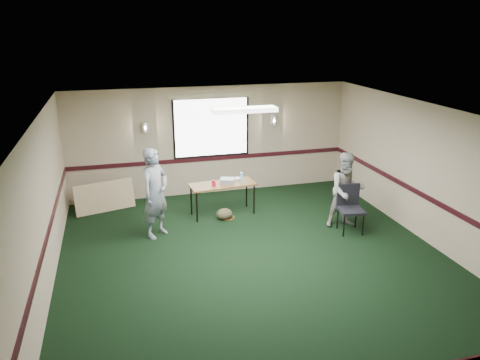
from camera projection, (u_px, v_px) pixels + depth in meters
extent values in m
plane|color=black|center=(259.00, 265.00, 8.40)|extent=(8.00, 8.00, 0.00)
plane|color=tan|center=(211.00, 141.00, 11.62)|extent=(7.00, 0.00, 7.00)
plane|color=tan|center=(392.00, 341.00, 4.31)|extent=(7.00, 0.00, 7.00)
plane|color=tan|center=(40.00, 216.00, 7.09)|extent=(0.00, 8.00, 8.00)
plane|color=tan|center=(436.00, 178.00, 8.85)|extent=(0.00, 8.00, 8.00)
plane|color=white|center=(261.00, 117.00, 7.54)|extent=(8.00, 8.00, 0.00)
cube|color=black|center=(212.00, 158.00, 11.75)|extent=(7.00, 0.03, 0.10)
cube|color=black|center=(45.00, 243.00, 7.24)|extent=(0.03, 8.00, 0.10)
cube|color=black|center=(432.00, 200.00, 8.99)|extent=(0.03, 8.00, 0.10)
cube|color=black|center=(211.00, 127.00, 11.49)|extent=(1.90, 0.01, 1.50)
cube|color=white|center=(211.00, 127.00, 11.48)|extent=(1.80, 0.02, 1.40)
cube|color=tan|center=(211.00, 96.00, 11.24)|extent=(2.05, 0.08, 0.10)
cylinder|color=silver|center=(145.00, 127.00, 11.02)|extent=(0.16, 0.16, 0.25)
cylinder|color=silver|center=(273.00, 120.00, 11.83)|extent=(0.16, 0.16, 0.25)
cube|color=white|center=(244.00, 110.00, 8.47)|extent=(1.20, 0.32, 0.08)
cube|color=brown|center=(223.00, 184.00, 10.44)|extent=(1.51, 0.72, 0.04)
cylinder|color=black|center=(197.00, 207.00, 10.12)|extent=(0.04, 0.04, 0.69)
cylinder|color=black|center=(254.00, 199.00, 10.58)|extent=(0.04, 0.04, 0.69)
cylinder|color=black|center=(191.00, 200.00, 10.54)|extent=(0.04, 0.04, 0.69)
cylinder|color=black|center=(246.00, 193.00, 10.99)|extent=(0.04, 0.04, 0.69)
cube|color=gray|center=(227.00, 181.00, 10.46)|extent=(0.37, 0.34, 0.10)
cube|color=white|center=(239.00, 179.00, 10.71)|extent=(0.20, 0.18, 0.04)
cylinder|color=red|center=(214.00, 183.00, 10.27)|extent=(0.08, 0.08, 0.13)
cylinder|color=#82B4D5|center=(241.00, 177.00, 10.52)|extent=(0.07, 0.07, 0.22)
ellipsoid|color=#454127|center=(224.00, 214.00, 10.33)|extent=(0.37, 0.29, 0.25)
torus|color=#DD491B|center=(227.00, 217.00, 10.45)|extent=(0.39, 0.39, 0.02)
cube|color=tan|center=(105.00, 197.00, 10.73)|extent=(1.36, 0.56, 0.69)
cube|color=black|center=(351.00, 211.00, 9.60)|extent=(0.54, 0.54, 0.06)
cube|color=black|center=(348.00, 195.00, 9.74)|extent=(0.48, 0.12, 0.48)
cylinder|color=black|center=(344.00, 226.00, 9.47)|extent=(0.03, 0.03, 0.45)
cylinder|color=black|center=(363.00, 225.00, 9.52)|extent=(0.03, 0.03, 0.45)
cylinder|color=black|center=(338.00, 219.00, 9.85)|extent=(0.03, 0.03, 0.45)
cylinder|color=black|center=(356.00, 218.00, 9.90)|extent=(0.03, 0.03, 0.45)
imported|color=#3A4F80|center=(155.00, 193.00, 9.31)|extent=(0.79, 0.78, 1.84)
imported|color=#6B8DA7|center=(347.00, 190.00, 9.79)|extent=(0.85, 0.70, 1.62)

